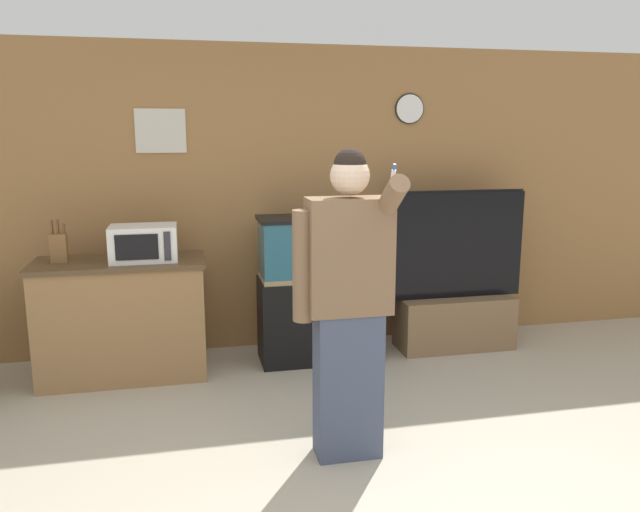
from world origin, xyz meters
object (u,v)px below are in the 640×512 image
Objects in this scene: counter_island at (123,319)px; person_standing at (347,302)px; microwave at (144,243)px; knife_block at (59,247)px; tv_on_stand at (455,303)px; aquarium_on_stand at (316,289)px.

person_standing is at bearing -48.15° from counter_island.
knife_block reaches higher than microwave.
microwave is at bearing -177.59° from tv_on_stand.
person_standing reaches higher than counter_island.
knife_block is at bearing -179.32° from tv_on_stand.
tv_on_stand is (2.60, 0.11, -0.65)m from microwave.
tv_on_stand is 0.77× the size of person_standing.
counter_island is at bearing 166.88° from microwave.
knife_block is 0.27× the size of aquarium_on_stand.
microwave is 0.35× the size of tv_on_stand.
microwave is 1.42m from aquarium_on_stand.
microwave is at bearing -6.59° from knife_block.
tv_on_stand is 2.20m from person_standing.
tv_on_stand is (2.79, 0.06, -0.06)m from counter_island.
person_standing is (-0.16, -1.58, 0.33)m from aquarium_on_stand.
counter_island is 1.55m from aquarium_on_stand.
counter_island is at bearing -3.58° from knife_block.
aquarium_on_stand is at bearing 1.59° from counter_island.
knife_block is at bearing 176.42° from counter_island.
tv_on_stand is at bearing 48.80° from person_standing.
aquarium_on_stand is 1.27m from tv_on_stand.
person_standing is (1.38, -1.54, 0.47)m from counter_island.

